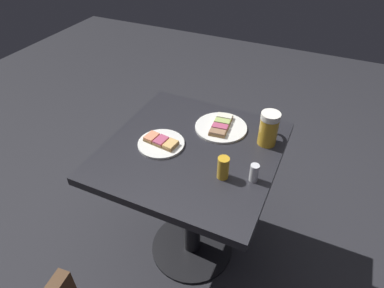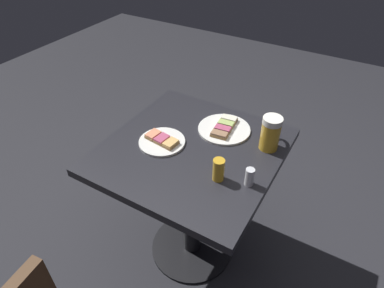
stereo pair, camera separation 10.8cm
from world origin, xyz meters
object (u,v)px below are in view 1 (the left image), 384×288
(beer_mug, at_px, (269,128))
(beer_glass_small, at_px, (223,168))
(plate_far, at_px, (221,127))
(salt_shaker, at_px, (254,173))
(plate_near, at_px, (161,143))

(beer_mug, xyz_separation_m, beer_glass_small, (0.10, 0.28, -0.03))
(plate_far, bearing_deg, salt_shaker, 131.23)
(plate_far, xyz_separation_m, beer_glass_small, (-0.12, 0.29, 0.04))
(plate_far, relative_size, beer_mug, 1.56)
(plate_far, distance_m, beer_glass_small, 0.32)
(plate_near, relative_size, beer_mug, 1.32)
(beer_mug, relative_size, beer_glass_small, 1.63)
(beer_mug, distance_m, beer_glass_small, 0.30)
(plate_far, distance_m, salt_shaker, 0.35)
(beer_glass_small, xyz_separation_m, salt_shaker, (-0.11, -0.03, -0.01))
(beer_mug, xyz_separation_m, salt_shaker, (-0.01, 0.25, -0.04))
(beer_glass_small, bearing_deg, plate_near, -13.66)
(plate_near, xyz_separation_m, beer_mug, (-0.40, -0.20, 0.07))
(plate_near, bearing_deg, salt_shaker, 174.22)
(beer_mug, bearing_deg, plate_near, 26.77)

